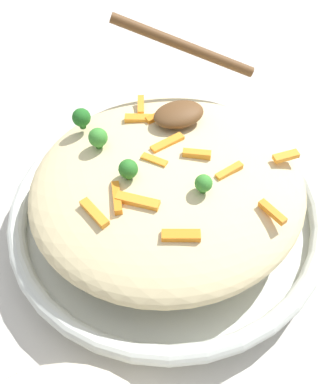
# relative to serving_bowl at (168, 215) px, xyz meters

# --- Properties ---
(ground_plane) EXTENTS (2.40, 2.40, 0.00)m
(ground_plane) POSITION_rel_serving_bowl_xyz_m (0.00, 0.00, -0.02)
(ground_plane) COLOR beige
(serving_bowl) EXTENTS (0.35, 0.35, 0.04)m
(serving_bowl) POSITION_rel_serving_bowl_xyz_m (0.00, 0.00, 0.00)
(serving_bowl) COLOR silver
(serving_bowl) RESTS_ON ground_plane
(pasta_mound) EXTENTS (0.29, 0.28, 0.07)m
(pasta_mound) POSITION_rel_serving_bowl_xyz_m (0.00, 0.00, 0.05)
(pasta_mound) COLOR beige
(pasta_mound) RESTS_ON serving_bowl
(carrot_piece_0) EXTENTS (0.02, 0.04, 0.01)m
(carrot_piece_0) POSITION_rel_serving_bowl_xyz_m (-0.09, -0.03, 0.08)
(carrot_piece_0) COLOR orange
(carrot_piece_0) RESTS_ON pasta_mound
(carrot_piece_1) EXTENTS (0.04, 0.01, 0.01)m
(carrot_piece_1) POSITION_rel_serving_bowl_xyz_m (0.02, 0.07, 0.08)
(carrot_piece_1) COLOR orange
(carrot_piece_1) RESTS_ON pasta_mound
(carrot_piece_2) EXTENTS (0.04, 0.02, 0.01)m
(carrot_piece_2) POSITION_rel_serving_bowl_xyz_m (0.01, 0.03, 0.08)
(carrot_piece_2) COLOR orange
(carrot_piece_2) RESTS_ON pasta_mound
(carrot_piece_3) EXTENTS (0.02, 0.03, 0.01)m
(carrot_piece_3) POSITION_rel_serving_bowl_xyz_m (-0.01, 0.01, 0.08)
(carrot_piece_3) COLOR orange
(carrot_piece_3) RESTS_ON pasta_mound
(carrot_piece_4) EXTENTS (0.02, 0.03, 0.01)m
(carrot_piece_4) POSITION_rel_serving_bowl_xyz_m (0.07, -0.09, 0.08)
(carrot_piece_4) COLOR orange
(carrot_piece_4) RESTS_ON pasta_mound
(carrot_piece_5) EXTENTS (0.03, 0.01, 0.01)m
(carrot_piece_5) POSITION_rel_serving_bowl_xyz_m (0.12, -0.03, 0.08)
(carrot_piece_5) COLOR orange
(carrot_piece_5) RESTS_ON pasta_mound
(carrot_piece_6) EXTENTS (0.02, 0.03, 0.01)m
(carrot_piece_6) POSITION_rel_serving_bowl_xyz_m (0.01, 0.10, 0.08)
(carrot_piece_6) COLOR orange
(carrot_piece_6) RESTS_ON pasta_mound
(carrot_piece_7) EXTENTS (0.04, 0.03, 0.01)m
(carrot_piece_7) POSITION_rel_serving_bowl_xyz_m (-0.04, -0.03, 0.08)
(carrot_piece_7) COLOR orange
(carrot_piece_7) RESTS_ON pasta_mound
(carrot_piece_8) EXTENTS (0.03, 0.01, 0.01)m
(carrot_piece_8) POSITION_rel_serving_bowl_xyz_m (0.05, -0.03, 0.08)
(carrot_piece_8) COLOR orange
(carrot_piece_8) RESTS_ON pasta_mound
(carrot_piece_9) EXTENTS (0.03, 0.02, 0.01)m
(carrot_piece_9) POSITION_rel_serving_bowl_xyz_m (-0.00, 0.08, 0.08)
(carrot_piece_9) COLOR orange
(carrot_piece_9) RESTS_ON pasta_mound
(carrot_piece_10) EXTENTS (0.02, 0.04, 0.01)m
(carrot_piece_10) POSITION_rel_serving_bowl_xyz_m (-0.06, -0.02, 0.08)
(carrot_piece_10) COLOR orange
(carrot_piece_10) RESTS_ON pasta_mound
(carrot_piece_11) EXTENTS (0.04, 0.02, 0.01)m
(carrot_piece_11) POSITION_rel_serving_bowl_xyz_m (-0.02, -0.08, 0.08)
(carrot_piece_11) COLOR orange
(carrot_piece_11) RESTS_ON pasta_mound
(carrot_piece_12) EXTENTS (0.03, 0.02, 0.01)m
(carrot_piece_12) POSITION_rel_serving_bowl_xyz_m (0.03, -0.00, 0.09)
(carrot_piece_12) COLOR orange
(carrot_piece_12) RESTS_ON pasta_mound
(broccoli_floret_0) EXTENTS (0.02, 0.02, 0.02)m
(broccoli_floret_0) POSITION_rel_serving_bowl_xyz_m (0.02, -0.04, 0.09)
(broccoli_floret_0) COLOR #377928
(broccoli_floret_0) RESTS_ON pasta_mound
(broccoli_floret_1) EXTENTS (0.02, 0.02, 0.03)m
(broccoli_floret_1) POSITION_rel_serving_bowl_xyz_m (-0.05, 0.06, 0.09)
(broccoli_floret_1) COLOR #377928
(broccoli_floret_1) RESTS_ON pasta_mound
(broccoli_floret_2) EXTENTS (0.02, 0.02, 0.02)m
(broccoli_floret_2) POSITION_rel_serving_bowl_xyz_m (-0.04, 0.00, 0.09)
(broccoli_floret_2) COLOR #296820
(broccoli_floret_2) RESTS_ON pasta_mound
(broccoli_floret_3) EXTENTS (0.02, 0.02, 0.02)m
(broccoli_floret_3) POSITION_rel_serving_bowl_xyz_m (-0.06, 0.09, 0.09)
(broccoli_floret_3) COLOR #205B1C
(broccoli_floret_3) RESTS_ON pasta_mound
(serving_spoon) EXTENTS (0.15, 0.14, 0.08)m
(serving_spoon) POSITION_rel_serving_bowl_xyz_m (0.05, 0.08, 0.10)
(serving_spoon) COLOR brown
(serving_spoon) RESTS_ON pasta_mound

